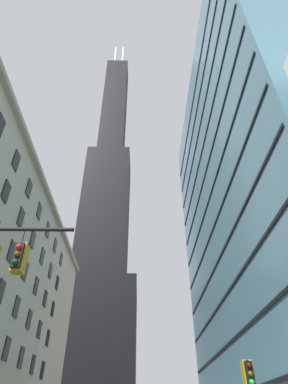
# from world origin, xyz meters

# --- Properties ---
(dark_skyscraper) EXTENTS (24.14, 24.14, 183.89)m
(dark_skyscraper) POSITION_xyz_m (-10.35, 91.89, 53.98)
(dark_skyscraper) COLOR black
(dark_skyscraper) RESTS_ON ground
(glass_office_midrise) EXTENTS (19.15, 39.43, 49.85)m
(glass_office_midrise) POSITION_xyz_m (20.52, 23.94, 24.93)
(glass_office_midrise) COLOR teal
(glass_office_midrise) RESTS_ON ground
(traffic_light_near_right) EXTENTS (0.40, 0.63, 3.76)m
(traffic_light_near_right) POSITION_xyz_m (6.93, 6.63, 3.16)
(traffic_light_near_right) COLOR black
(traffic_light_near_right) RESTS_ON sidewalk_right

